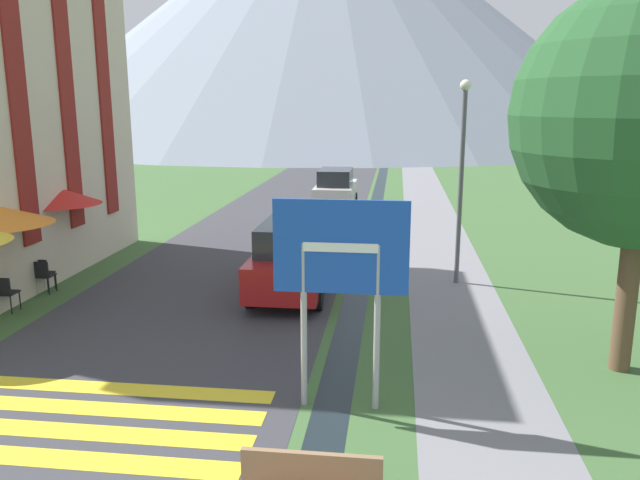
{
  "coord_description": "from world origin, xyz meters",
  "views": [
    {
      "loc": [
        2.11,
        -4.12,
        4.71
      ],
      "look_at": [
        0.38,
        10.0,
        1.54
      ],
      "focal_mm": 35.0,
      "sensor_mm": 36.0,
      "label": 1
    }
  ],
  "objects_px": {
    "parked_car_far": "(336,189)",
    "streetlamp": "(462,166)",
    "cafe_chair_middle": "(5,291)",
    "cafe_chair_far_left": "(43,274)",
    "parked_car_near": "(293,257)",
    "cafe_chair_far_right": "(42,272)",
    "road_sign": "(341,268)",
    "cafe_umbrella_rear_red": "(60,196)"
  },
  "relations": [
    {
      "from": "cafe_chair_far_right",
      "to": "road_sign",
      "type": "bearing_deg",
      "value": -30.99
    },
    {
      "from": "parked_car_far",
      "to": "cafe_umbrella_rear_red",
      "type": "bearing_deg",
      "value": -118.4
    },
    {
      "from": "parked_car_near",
      "to": "cafe_chair_middle",
      "type": "distance_m",
      "value": 6.66
    },
    {
      "from": "parked_car_near",
      "to": "cafe_chair_far_left",
      "type": "height_order",
      "value": "parked_car_near"
    },
    {
      "from": "cafe_chair_far_right",
      "to": "streetlamp",
      "type": "height_order",
      "value": "streetlamp"
    },
    {
      "from": "cafe_chair_middle",
      "to": "cafe_chair_far_right",
      "type": "bearing_deg",
      "value": 88.6
    },
    {
      "from": "parked_car_far",
      "to": "cafe_chair_middle",
      "type": "xyz_separation_m",
      "value": [
        -6.08,
        -14.69,
        -0.39
      ]
    },
    {
      "from": "cafe_chair_far_right",
      "to": "parked_car_far",
      "type": "bearing_deg",
      "value": 66.57
    },
    {
      "from": "cafe_chair_middle",
      "to": "cafe_chair_far_left",
      "type": "height_order",
      "value": "same"
    },
    {
      "from": "streetlamp",
      "to": "cafe_chair_far_left",
      "type": "bearing_deg",
      "value": -167.57
    },
    {
      "from": "parked_car_far",
      "to": "cafe_chair_far_right",
      "type": "relative_size",
      "value": 4.68
    },
    {
      "from": "cafe_chair_middle",
      "to": "cafe_chair_far_left",
      "type": "distance_m",
      "value": 1.46
    },
    {
      "from": "cafe_chair_far_right",
      "to": "cafe_umbrella_rear_red",
      "type": "distance_m",
      "value": 2.21
    },
    {
      "from": "parked_car_far",
      "to": "road_sign",
      "type": "bearing_deg",
      "value": -84.2
    },
    {
      "from": "parked_car_far",
      "to": "streetlamp",
      "type": "relative_size",
      "value": 0.76
    },
    {
      "from": "road_sign",
      "to": "streetlamp",
      "type": "relative_size",
      "value": 0.63
    },
    {
      "from": "parked_car_far",
      "to": "streetlamp",
      "type": "xyz_separation_m",
      "value": [
        4.3,
        -10.95,
        2.2
      ]
    },
    {
      "from": "parked_car_far",
      "to": "streetlamp",
      "type": "distance_m",
      "value": 11.97
    },
    {
      "from": "cafe_chair_far_left",
      "to": "road_sign",
      "type": "bearing_deg",
      "value": -9.83
    },
    {
      "from": "cafe_umbrella_rear_red",
      "to": "parked_car_far",
      "type": "bearing_deg",
      "value": 61.6
    },
    {
      "from": "cafe_chair_far_right",
      "to": "cafe_chair_far_left",
      "type": "height_order",
      "value": "same"
    },
    {
      "from": "road_sign",
      "to": "cafe_chair_far_left",
      "type": "relative_size",
      "value": 3.89
    },
    {
      "from": "cafe_chair_far_right",
      "to": "cafe_chair_far_left",
      "type": "bearing_deg",
      "value": -51.78
    },
    {
      "from": "road_sign",
      "to": "cafe_umbrella_rear_red",
      "type": "distance_m",
      "value": 10.46
    },
    {
      "from": "cafe_chair_far_left",
      "to": "cafe_umbrella_rear_red",
      "type": "relative_size",
      "value": 0.35
    },
    {
      "from": "cafe_chair_far_left",
      "to": "streetlamp",
      "type": "distance_m",
      "value": 10.88
    },
    {
      "from": "parked_car_near",
      "to": "cafe_umbrella_rear_red",
      "type": "xyz_separation_m",
      "value": [
        -6.43,
        0.67,
        1.32
      ]
    },
    {
      "from": "parked_car_far",
      "to": "cafe_umbrella_rear_red",
      "type": "xyz_separation_m",
      "value": [
        -6.3,
        -11.65,
        1.32
      ]
    },
    {
      "from": "cafe_chair_far_left",
      "to": "parked_car_far",
      "type": "bearing_deg",
      "value": 88.03
    },
    {
      "from": "cafe_chair_middle",
      "to": "cafe_chair_far_left",
      "type": "bearing_deg",
      "value": 83.44
    },
    {
      "from": "parked_car_near",
      "to": "cafe_chair_far_left",
      "type": "xyz_separation_m",
      "value": [
        -6.16,
        -0.9,
        -0.4
      ]
    },
    {
      "from": "parked_car_near",
      "to": "road_sign",
      "type": "bearing_deg",
      "value": -73.75
    },
    {
      "from": "cafe_chair_far_left",
      "to": "cafe_umbrella_rear_red",
      "type": "distance_m",
      "value": 2.35
    },
    {
      "from": "streetlamp",
      "to": "cafe_chair_far_right",
      "type": "bearing_deg",
      "value": -168.74
    },
    {
      "from": "cafe_chair_middle",
      "to": "road_sign",
      "type": "bearing_deg",
      "value": -28.04
    },
    {
      "from": "cafe_chair_middle",
      "to": "cafe_umbrella_rear_red",
      "type": "distance_m",
      "value": 3.49
    },
    {
      "from": "streetlamp",
      "to": "parked_car_near",
      "type": "bearing_deg",
      "value": -161.77
    },
    {
      "from": "parked_car_far",
      "to": "cafe_chair_middle",
      "type": "distance_m",
      "value": 15.9
    },
    {
      "from": "parked_car_near",
      "to": "streetlamp",
      "type": "xyz_separation_m",
      "value": [
        4.16,
        1.37,
        2.19
      ]
    },
    {
      "from": "streetlamp",
      "to": "road_sign",
      "type": "bearing_deg",
      "value": -108.65
    },
    {
      "from": "parked_car_near",
      "to": "cafe_chair_far_right",
      "type": "relative_size",
      "value": 5.15
    },
    {
      "from": "cafe_chair_middle",
      "to": "cafe_chair_far_right",
      "type": "height_order",
      "value": "same"
    }
  ]
}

